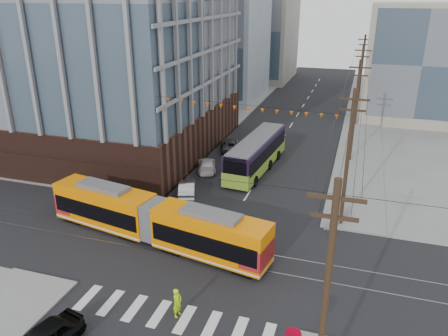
% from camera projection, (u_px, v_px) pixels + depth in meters
% --- Properties ---
extents(ground, '(160.00, 160.00, 0.00)m').
position_uv_depth(ground, '(191.00, 286.00, 27.72)').
color(ground, slate).
extents(office_building, '(30.00, 25.00, 28.60)m').
position_uv_depth(office_building, '(81.00, 21.00, 48.90)').
color(office_building, '#381E16').
rests_on(office_building, ground).
extents(bg_bldg_nw_near, '(18.00, 16.00, 18.00)m').
position_uv_depth(bg_bldg_nw_near, '(209.00, 45.00, 75.11)').
color(bg_bldg_nw_near, '#8C99A5').
rests_on(bg_bldg_nw_near, ground).
extents(bg_bldg_ne_near, '(14.00, 14.00, 16.00)m').
position_uv_depth(bg_bldg_ne_near, '(417.00, 62.00, 62.66)').
color(bg_bldg_ne_near, gray).
rests_on(bg_bldg_ne_near, ground).
extents(bg_bldg_nw_far, '(16.00, 18.00, 20.00)m').
position_uv_depth(bg_bldg_nw_far, '(255.00, 30.00, 91.57)').
color(bg_bldg_nw_far, gray).
rests_on(bg_bldg_nw_far, ground).
extents(bg_bldg_ne_far, '(16.00, 16.00, 14.00)m').
position_uv_depth(bg_bldg_ne_far, '(418.00, 53.00, 80.14)').
color(bg_bldg_ne_far, '#8C99A5').
rests_on(bg_bldg_ne_far, ground).
extents(utility_pole_near, '(0.30, 0.30, 11.00)m').
position_uv_depth(utility_pole_near, '(325.00, 301.00, 17.97)').
color(utility_pole_near, black).
rests_on(utility_pole_near, ground).
extents(utility_pole_far, '(0.30, 0.30, 11.00)m').
position_uv_depth(utility_pole_far, '(362.00, 69.00, 72.77)').
color(utility_pole_far, black).
rests_on(utility_pole_far, ground).
extents(streetcar, '(18.13, 5.71, 3.46)m').
position_uv_depth(streetcar, '(155.00, 220.00, 32.12)').
color(streetcar, orange).
rests_on(streetcar, ground).
extents(city_bus, '(3.78, 12.66, 3.53)m').
position_uv_depth(city_bus, '(256.00, 153.00, 45.40)').
color(city_bus, black).
rests_on(city_bus, ground).
extents(parked_car_silver, '(2.76, 4.35, 1.35)m').
position_uv_depth(parked_car_silver, '(187.00, 188.00, 39.87)').
color(parked_car_silver, '#AEAEAE').
rests_on(parked_car_silver, ground).
extents(parked_car_white, '(3.20, 4.73, 1.27)m').
position_uv_depth(parked_car_white, '(207.00, 165.00, 45.40)').
color(parked_car_white, silver).
rests_on(parked_car_white, ground).
extents(parked_car_grey, '(3.45, 4.89, 1.24)m').
position_uv_depth(parked_car_grey, '(230.00, 145.00, 51.44)').
color(parked_car_grey, '#494B50').
rests_on(parked_car_grey, ground).
extents(pedestrian, '(0.56, 0.73, 1.81)m').
position_uv_depth(pedestrian, '(177.00, 303.00, 24.83)').
color(pedestrian, '#C1FA0C').
rests_on(pedestrian, ground).
extents(jersey_barrier, '(1.98, 3.63, 0.71)m').
position_uv_depth(jersey_barrier, '(338.00, 218.00, 35.24)').
color(jersey_barrier, slate).
rests_on(jersey_barrier, ground).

